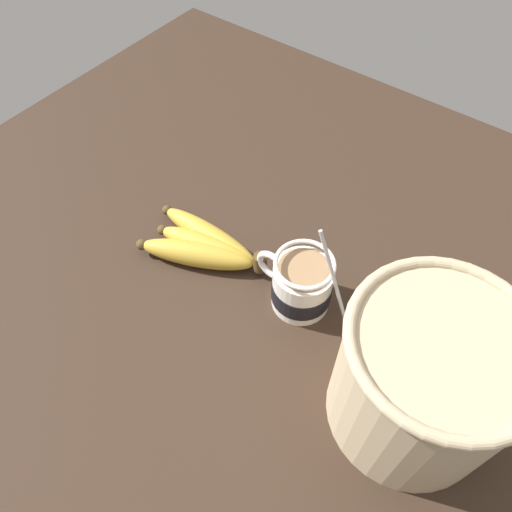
# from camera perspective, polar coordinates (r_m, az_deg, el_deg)

# --- Properties ---
(table) EXTENTS (1.15, 1.15, 0.03)m
(table) POSITION_cam_1_polar(r_m,az_deg,el_deg) (0.73, -2.70, -4.23)
(table) COLOR #332319
(table) RESTS_ON ground
(coffee_mug) EXTENTS (0.15, 0.08, 0.17)m
(coffee_mug) POSITION_cam_1_polar(r_m,az_deg,el_deg) (0.68, 5.19, -3.32)
(coffee_mug) COLOR white
(coffee_mug) RESTS_ON table
(banana_bunch) EXTENTS (0.20, 0.11, 0.04)m
(banana_bunch) POSITION_cam_1_polar(r_m,az_deg,el_deg) (0.74, -5.98, 1.16)
(banana_bunch) COLOR #4C381E
(banana_bunch) RESTS_ON table
(woven_basket) EXTENTS (0.20, 0.20, 0.18)m
(woven_basket) POSITION_cam_1_polar(r_m,az_deg,el_deg) (0.58, 18.74, -13.04)
(woven_basket) COLOR tan
(woven_basket) RESTS_ON table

